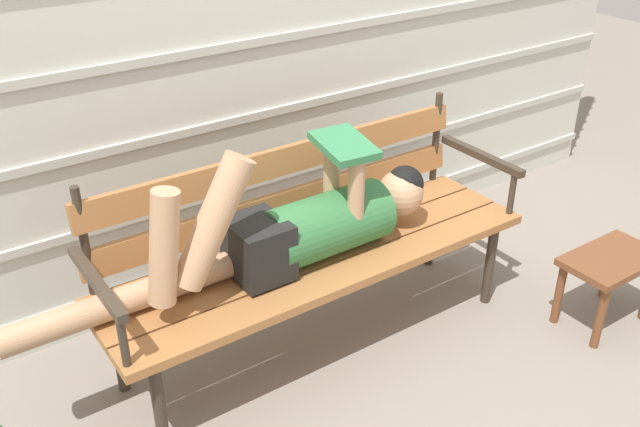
% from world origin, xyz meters
% --- Properties ---
extents(ground_plane, '(12.00, 12.00, 0.00)m').
position_xyz_m(ground_plane, '(0.00, 0.00, 0.00)').
color(ground_plane, gray).
extents(house_siding, '(4.80, 0.08, 2.56)m').
position_xyz_m(house_siding, '(0.00, 0.70, 1.28)').
color(house_siding, beige).
rests_on(house_siding, ground).
extents(park_bench, '(1.78, 0.51, 0.86)m').
position_xyz_m(park_bench, '(-0.00, 0.13, 0.48)').
color(park_bench, '#9E6638').
rests_on(park_bench, ground).
extents(reclining_person, '(1.69, 0.27, 0.56)m').
position_xyz_m(reclining_person, '(-0.12, 0.06, 0.59)').
color(reclining_person, '#33703D').
extents(footstool, '(0.42, 0.26, 0.33)m').
position_xyz_m(footstool, '(1.09, -0.51, 0.26)').
color(footstool, brown).
rests_on(footstool, ground).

